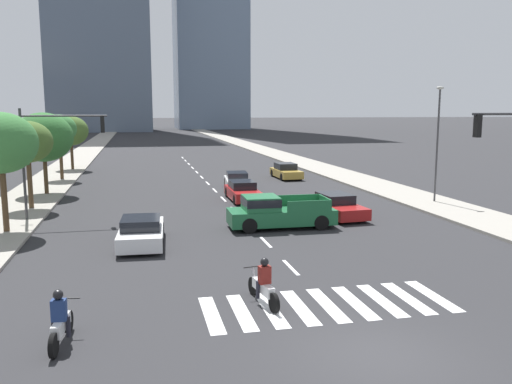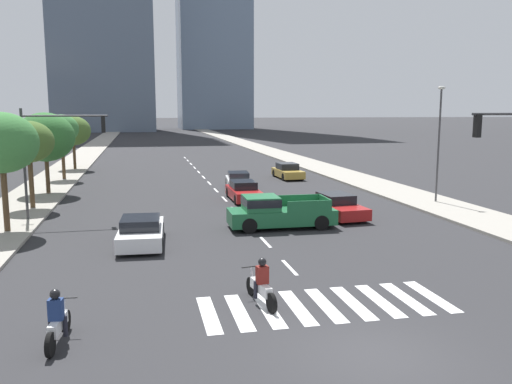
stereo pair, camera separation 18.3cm
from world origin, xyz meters
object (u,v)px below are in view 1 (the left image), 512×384
Objects in this scene: motorcycle_trailing at (61,323)px; street_tree_third at (43,137)px; sedan_white_4 at (141,232)px; sedan_red_1 at (243,191)px; sedan_white_3 at (237,181)px; sedan_red_0 at (336,206)px; traffic_signal_far at (55,143)px; sedan_gold_2 at (286,171)px; street_lamp_east at (438,135)px; street_tree_nearest at (0,143)px; street_tree_fourth at (59,129)px; motorcycle_lead at (263,286)px; street_tree_fifth at (71,131)px; street_tree_second at (27,142)px; pickup_truck at (276,212)px.

street_tree_third is (-4.23, 25.36, 3.49)m from motorcycle_trailing.
motorcycle_trailing reaches higher than sedan_white_4.
sedan_red_1 is 0.97× the size of sedan_white_3.
traffic_signal_far reaches higher than sedan_red_0.
sedan_gold_2 is at bearing 169.69° from sedan_red_0.
street_tree_third is (-6.34, 15.47, 3.48)m from sedan_white_4.
sedan_gold_2 is at bearing 112.15° from street_lamp_east.
street_tree_nearest is (-6.34, 3.53, 3.80)m from sedan_white_4.
traffic_signal_far reaches higher than street_tree_fourth.
sedan_gold_2 is at bearing -27.84° from sedan_white_4.
street_tree_fourth reaches higher than motorcycle_lead.
motorcycle_trailing is at bearing -141.29° from street_lamp_east.
traffic_signal_far is (-11.01, -4.22, 3.59)m from sedan_red_1.
street_tree_second is at bearing -90.00° from street_tree_fifth.
street_tree_third is (-9.94, 23.70, 3.49)m from motorcycle_lead.
street_lamp_east is at bearing -157.33° from pickup_truck.
traffic_signal_far is at bearing -102.24° from sedan_red_0.
street_tree_second is (-13.05, 7.89, 3.25)m from pickup_truck.
street_tree_second is (-6.34, 9.85, 3.47)m from sedan_white_4.
sedan_red_0 is 0.83× the size of traffic_signal_far.
traffic_signal_far is at bearing 18.87° from motorcycle_lead.
traffic_signal_far reaches higher than street_tree_fifth.
sedan_gold_2 is at bearing 138.95° from sedan_white_3.
sedan_white_3 is at bearing 39.31° from traffic_signal_far.
traffic_signal_far reaches higher than motorcycle_lead.
street_tree_fourth is (-2.02, 17.22, 0.16)m from traffic_signal_far.
sedan_white_3 is 0.65× the size of street_lamp_east.
sedan_red_1 is (-4.10, 6.40, 0.00)m from sedan_red_0.
motorcycle_trailing is 0.40× the size of street_tree_second.
sedan_white_3 is (9.43, 25.71, -0.01)m from motorcycle_trailing.
street_lamp_east is at bearing -19.72° from street_tree_third.
street_tree_fourth is (0.00, 8.04, 0.27)m from street_tree_third.
sedan_gold_2 is 0.60× the size of street_lamp_east.
sedan_red_0 is 11.55m from sedan_white_4.
street_tree_fifth reaches higher than motorcycle_trailing.
street_lamp_east is 24.97m from street_tree_nearest.
motorcycle_lead is at bearing -9.46° from sedan_red_1.
sedan_white_4 is at bearing -32.89° from sedan_gold_2.
street_tree_nearest is at bearing -90.00° from street_tree_fifth.
sedan_gold_2 is 0.93× the size of sedan_white_4.
pickup_truck reaches higher than sedan_red_0.
street_lamp_east is (11.75, -3.93, 3.78)m from sedan_red_1.
street_lamp_east is at bearing 20.46° from sedan_gold_2.
sedan_red_1 is at bearing -151.38° from sedan_red_0.
street_tree_third is at bearing -44.88° from pickup_truck.
street_tree_nearest reaches higher than pickup_truck.
street_tree_second is 0.92× the size of street_tree_third.
sedan_red_1 is (-0.02, 8.56, -0.22)m from pickup_truck.
sedan_red_0 is 18.39m from street_tree_second.
street_tree_second reaches higher than sedan_white_4.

